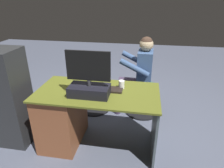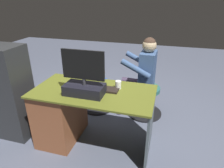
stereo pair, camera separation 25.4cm
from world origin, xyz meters
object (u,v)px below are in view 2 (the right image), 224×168
(office_chair_teddy, at_px, (97,93))
(cup, at_px, (118,85))
(computer_mouse, at_px, (76,84))
(teddy_bear, at_px, (97,73))
(person, at_px, (141,71))
(tv_remote, at_px, (73,86))
(desk, at_px, (67,112))
(monitor, at_px, (84,83))
(visitor_chair, at_px, (145,99))
(keyboard, at_px, (100,88))

(office_chair_teddy, bearing_deg, cup, 127.26)
(computer_mouse, height_order, teddy_bear, teddy_bear)
(person, bearing_deg, tv_remote, 50.62)
(computer_mouse, relative_size, cup, 1.06)
(desk, height_order, office_chair_teddy, desk)
(monitor, relative_size, person, 0.41)
(cup, height_order, visitor_chair, cup)
(keyboard, relative_size, tv_remote, 2.80)
(cup, bearing_deg, person, -102.95)
(office_chair_teddy, relative_size, teddy_bear, 1.56)
(keyboard, distance_m, tv_remote, 0.31)
(desk, distance_m, cup, 0.72)
(monitor, bearing_deg, office_chair_teddy, -77.32)
(desk, relative_size, cup, 14.70)
(office_chair_teddy, height_order, person, person)
(desk, bearing_deg, computer_mouse, -148.41)
(cup, bearing_deg, tv_remote, 11.99)
(office_chair_teddy, bearing_deg, keyboard, 113.10)
(visitor_chair, relative_size, person, 0.45)
(computer_mouse, bearing_deg, keyboard, 176.86)
(cup, xyz_separation_m, teddy_bear, (0.50, -0.67, -0.17))
(desk, relative_size, office_chair_teddy, 2.65)
(tv_remote, bearing_deg, computer_mouse, -108.07)
(keyboard, relative_size, cup, 4.66)
(monitor, bearing_deg, keyboard, -127.58)
(tv_remote, bearing_deg, keyboard, 177.44)
(cup, bearing_deg, visitor_chair, -109.18)
(computer_mouse, distance_m, office_chair_teddy, 0.86)
(keyboard, xyz_separation_m, teddy_bear, (0.31, -0.75, -0.13))
(desk, distance_m, office_chair_teddy, 0.80)
(computer_mouse, bearing_deg, cup, -173.26)
(desk, distance_m, teddy_bear, 0.83)
(desk, relative_size, tv_remote, 8.83)
(keyboard, height_order, office_chair_teddy, keyboard)
(monitor, relative_size, tv_remote, 3.14)
(cup, height_order, tv_remote, cup)
(office_chair_teddy, bearing_deg, desk, 83.19)
(desk, xyz_separation_m, keyboard, (-0.41, -0.05, 0.35))
(desk, height_order, computer_mouse, computer_mouse)
(person, bearing_deg, office_chair_teddy, 2.63)
(tv_remote, relative_size, teddy_bear, 0.47)
(keyboard, distance_m, office_chair_teddy, 0.92)
(teddy_bear, xyz_separation_m, person, (-0.66, -0.02, 0.08))
(office_chair_teddy, height_order, teddy_bear, teddy_bear)
(visitor_chair, bearing_deg, keyboard, 60.73)
(keyboard, relative_size, person, 0.36)
(tv_remote, height_order, office_chair_teddy, tv_remote)
(cup, distance_m, person, 0.72)
(keyboard, height_order, cup, cup)
(desk, bearing_deg, office_chair_teddy, -96.81)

